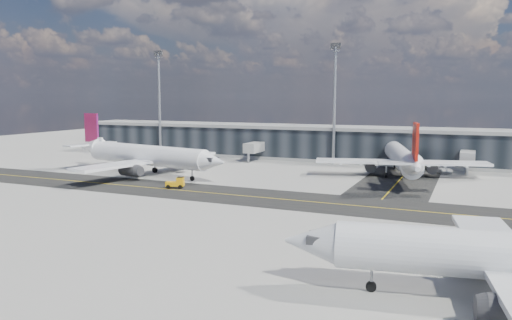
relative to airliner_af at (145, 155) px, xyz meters
The scene contains 8 objects.
ground 36.06m from the airliner_af, 26.57° to the right, with size 300.00×300.00×0.00m, color gray.
taxiway_lanes 36.58m from the airliner_af, ahead, with size 180.00×63.00×0.03m.
terminal_concourse 50.43m from the airliner_af, 50.49° to the left, with size 152.00×19.80×8.80m.
floodlight_masts 46.69m from the airliner_af, 44.94° to the left, with size 102.50×0.70×28.90m.
airliner_af is the anchor object (origin of this frame).
airliner_redtail 52.91m from the airliner_af, 19.06° to the left, with size 34.56×40.20×12.03m.
baggage_tug 18.31m from the airliner_af, 36.02° to the right, with size 3.57×2.58×2.03m.
service_van 63.62m from the airliner_af, 26.12° to the left, with size 2.62×5.69×1.58m, color white.
Camera 1 is at (30.83, -69.59, 16.41)m, focal length 35.00 mm.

